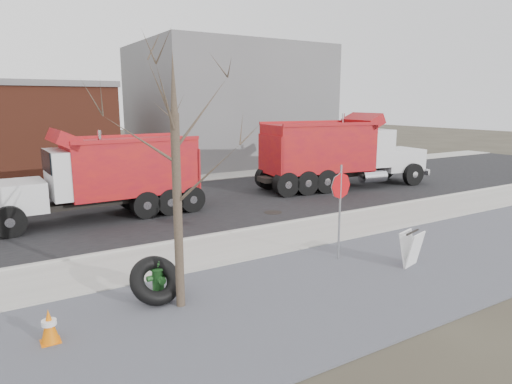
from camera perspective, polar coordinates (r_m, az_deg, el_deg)
ground at (r=13.46m, az=-0.93°, el=-7.02°), size 120.00×120.00×0.00m
gravel_verge at (r=10.79m, az=8.83°, el=-11.82°), size 60.00×5.00×0.03m
sidewalk at (r=13.66m, az=-1.47°, el=-6.62°), size 60.00×2.50×0.06m
curb at (r=14.74m, az=-4.03°, el=-5.20°), size 60.00×0.15×0.11m
road at (r=18.96m, az=-10.73°, el=-1.80°), size 60.00×9.40×0.02m
far_sidewalk at (r=24.27m, az=-15.59°, el=0.87°), size 60.00×2.00×0.06m
building_grey at (r=32.89m, az=-3.58°, el=10.82°), size 12.00×10.00×8.00m
bare_tree at (r=9.08m, az=-10.02°, el=5.25°), size 3.20×3.20×5.20m
fire_hydrant at (r=10.35m, az=-12.13°, el=-10.55°), size 0.51×0.50×0.91m
truck_tire at (r=10.08m, az=-12.44°, el=-10.73°), size 1.17×1.04×1.04m
stop_sign at (r=12.27m, az=10.49°, el=-0.43°), size 0.70×0.11×2.59m
sandwich_board at (r=12.49m, az=18.84°, el=-6.73°), size 0.76×0.58×0.93m
traffic_cone_near at (r=9.14m, az=-24.43°, el=-15.05°), size 0.34×0.34×0.64m
dump_truck_red_a at (r=22.90m, az=10.25°, el=5.08°), size 9.07×3.56×3.62m
dump_truck_red_b at (r=17.48m, az=-18.27°, el=2.25°), size 7.71×2.38×3.25m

